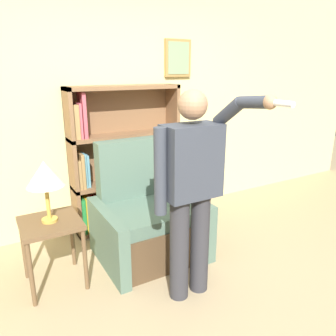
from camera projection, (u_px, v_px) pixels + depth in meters
name	position (u px, v px, depth m)	size (l,w,h in m)	color
ground_plane	(232.00, 320.00, 2.40)	(14.00, 14.00, 0.00)	#9E8966
wall_back	(121.00, 103.00, 3.68)	(8.00, 0.11, 2.80)	#DBCC84
bookcase	(117.00, 161.00, 3.67)	(1.25, 0.28, 1.60)	brown
armchair	(147.00, 220.00, 3.20)	(0.97, 0.84, 1.11)	#4C3823
person_standing	(192.00, 186.00, 2.43)	(0.58, 0.78, 1.63)	#2D2D33
side_table	(51.00, 232.00, 2.68)	(0.47, 0.47, 0.58)	brown
table_lamp	(45.00, 175.00, 2.54)	(0.29, 0.29, 0.51)	gold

